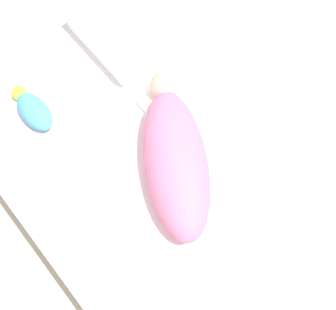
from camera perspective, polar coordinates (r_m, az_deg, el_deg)
The scene contains 6 objects.
ground_plane at distance 1.72m, azimuth -0.98°, elevation -1.77°, with size 12.00×12.00×0.00m, color #B2A893.
bed_mattress at distance 1.64m, azimuth -1.02°, elevation -0.73°, with size 1.35×0.98×0.17m.
burp_cloth at distance 1.63m, azimuth 0.21°, elevation 5.99°, with size 0.18×0.16×0.02m.
swaddled_baby at distance 1.48m, azimuth 1.02°, elevation -0.21°, with size 0.57×0.44×0.14m.
pillow at distance 1.77m, azimuth -4.31°, elevation 15.59°, with size 0.34×0.35×0.10m.
turtle_plush at distance 1.66m, azimuth -16.14°, elevation 5.34°, with size 0.21×0.09×0.07m.
Camera 1 is at (-0.48, 0.36, 1.61)m, focal length 50.00 mm.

